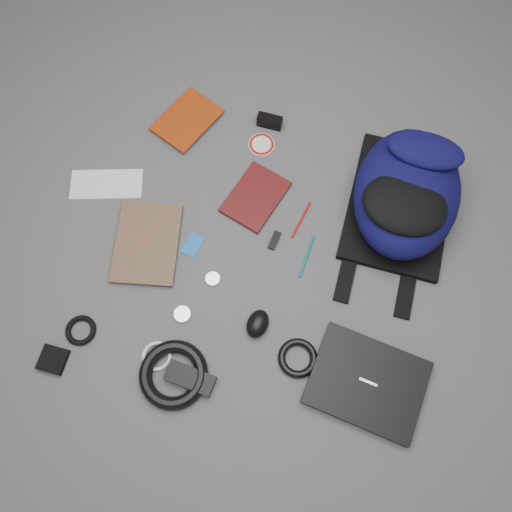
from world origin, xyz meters
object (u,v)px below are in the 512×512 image
(dvd_case, at_px, (255,197))
(laptop, at_px, (367,383))
(backpack, at_px, (407,192))
(mouse, at_px, (258,324))
(comic_book, at_px, (116,241))
(power_brick, at_px, (190,378))
(pouch, at_px, (53,360))
(textbook_red, at_px, (169,108))
(compact_camera, at_px, (270,121))

(dvd_case, bearing_deg, laptop, -29.21)
(backpack, height_order, mouse, backpack)
(dvd_case, bearing_deg, backpack, 28.46)
(comic_book, bearing_deg, backpack, 11.79)
(power_brick, bearing_deg, pouch, -166.18)
(dvd_case, distance_m, pouch, 0.79)
(textbook_red, relative_size, comic_book, 0.79)
(comic_book, height_order, compact_camera, compact_camera)
(power_brick, bearing_deg, mouse, 60.42)
(comic_book, distance_m, compact_camera, 0.66)
(compact_camera, bearing_deg, backpack, -20.90)
(laptop, bearing_deg, mouse, 174.16)
(backpack, bearing_deg, dvd_case, -168.48)
(laptop, bearing_deg, pouch, -161.64)
(pouch, bearing_deg, comic_book, 87.72)
(textbook_red, distance_m, dvd_case, 0.46)
(textbook_red, bearing_deg, laptop, -18.01)
(mouse, bearing_deg, backpack, 63.38)
(mouse, bearing_deg, laptop, -5.43)
(backpack, relative_size, comic_book, 1.82)
(backpack, distance_m, comic_book, 0.92)
(compact_camera, relative_size, mouse, 0.97)
(compact_camera, height_order, pouch, compact_camera)
(textbook_red, xyz_separation_m, pouch, (0.02, -0.92, -0.00))
(textbook_red, height_order, dvd_case, textbook_red)
(compact_camera, bearing_deg, pouch, -112.50)
(textbook_red, xyz_separation_m, mouse, (0.55, -0.62, 0.01))
(compact_camera, distance_m, power_brick, 0.89)
(textbook_red, distance_m, compact_camera, 0.36)
(backpack, height_order, laptop, backpack)
(mouse, relative_size, pouch, 1.16)
(backpack, xyz_separation_m, compact_camera, (-0.50, 0.16, -0.08))
(compact_camera, bearing_deg, comic_book, -122.50)
(dvd_case, height_order, mouse, mouse)
(textbook_red, relative_size, dvd_case, 1.02)
(textbook_red, bearing_deg, dvd_case, -10.34)
(textbook_red, distance_m, pouch, 0.92)
(laptop, relative_size, power_brick, 2.24)
(laptop, xyz_separation_m, dvd_case, (-0.50, 0.45, -0.01))
(textbook_red, height_order, pouch, textbook_red)
(dvd_case, xyz_separation_m, power_brick, (0.02, -0.61, 0.01))
(laptop, xyz_separation_m, power_brick, (-0.48, -0.16, 0.00))
(laptop, distance_m, comic_book, 0.88)
(pouch, bearing_deg, dvd_case, 61.23)
(laptop, height_order, power_brick, power_brick)
(laptop, bearing_deg, power_brick, -158.89)
(backpack, height_order, power_brick, backpack)
(comic_book, bearing_deg, laptop, -25.77)
(backpack, bearing_deg, pouch, -139.43)
(backpack, relative_size, dvd_case, 2.35)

